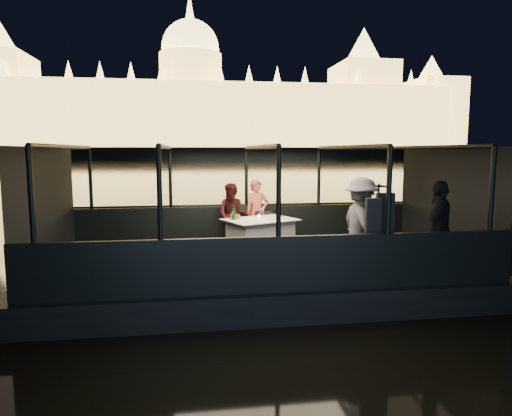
{
  "coord_description": "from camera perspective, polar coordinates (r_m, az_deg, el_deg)",
  "views": [
    {
      "loc": [
        -1.36,
        -8.87,
        2.72
      ],
      "look_at": [
        0.0,
        0.4,
        1.55
      ],
      "focal_mm": 32.0,
      "sensor_mm": 36.0,
      "label": 1
    }
  ],
  "objects": [
    {
      "name": "wine_glass_white",
      "position": [
        9.7,
        -2.94,
        -0.95
      ],
      "size": [
        0.07,
        0.07,
        0.18
      ],
      "primitive_type": null,
      "rotation": [
        0.0,
        0.0,
        0.07
      ],
      "color": "silver",
      "rests_on": "dining_table_central"
    },
    {
      "name": "plate_near",
      "position": [
        9.84,
        1.65,
        -1.34
      ],
      "size": [
        0.25,
        0.25,
        0.01
      ],
      "primitive_type": "cylinder",
      "rotation": [
        0.0,
        0.0,
        -0.06
      ],
      "color": "silver",
      "rests_on": "dining_table_central"
    },
    {
      "name": "boat_deck",
      "position": [
        9.25,
        0.36,
        -6.9
      ],
      "size": [
        8.0,
        4.0,
        0.04
      ],
      "primitive_type": "cube",
      "color": "black",
      "rests_on": "boat_hull"
    },
    {
      "name": "boat_hull",
      "position": [
        9.38,
        0.36,
        -9.75
      ],
      "size": [
        8.6,
        4.4,
        1.0
      ],
      "primitive_type": "cube",
      "color": "black",
      "rests_on": "river_water"
    },
    {
      "name": "embankment",
      "position": [
        218.88,
        -8.05,
        6.6
      ],
      "size": [
        400.0,
        140.0,
        6.0
      ],
      "primitive_type": "cube",
      "color": "#423D33",
      "rests_on": "ground"
    },
    {
      "name": "cabin_glass_starboard",
      "position": [
        7.03,
        2.84,
        2.05
      ],
      "size": [
        8.0,
        0.02,
        1.4
      ],
      "primitive_type": null,
      "color": "#99B2B2",
      "rests_on": "gunwale_starboard"
    },
    {
      "name": "cabin_glass_port",
      "position": [
        10.97,
        -1.22,
        3.88
      ],
      "size": [
        8.0,
        0.02,
        1.4
      ],
      "primitive_type": null,
      "color": "#99B2B2",
      "rests_on": "gunwale_port"
    },
    {
      "name": "chair_port_left",
      "position": [
        10.58,
        -1.58,
        -2.51
      ],
      "size": [
        0.57,
        0.57,
        0.97
      ],
      "primitive_type": "cube",
      "rotation": [
        0.0,
        0.0,
        -0.33
      ],
      "color": "black",
      "rests_on": "boat_deck"
    },
    {
      "name": "passenger_stripe",
      "position": [
        8.64,
        12.99,
        -2.18
      ],
      "size": [
        0.69,
        1.16,
        1.75
      ],
      "primitive_type": "imported",
      "rotation": [
        0.0,
        0.0,
        1.61
      ],
      "color": "silver",
      "rests_on": "boat_deck"
    },
    {
      "name": "chair_port_right",
      "position": [
        10.49,
        1.07,
        -2.6
      ],
      "size": [
        0.39,
        0.39,
        0.83
      ],
      "primitive_type": "cube",
      "rotation": [
        0.0,
        0.0,
        0.0
      ],
      "color": "black",
      "rests_on": "boat_deck"
    },
    {
      "name": "coat_stand",
      "position": [
        7.87,
        14.94,
        -2.77
      ],
      "size": [
        0.47,
        0.38,
        1.69
      ],
      "primitive_type": null,
      "rotation": [
        0.0,
        0.0,
        0.0
      ],
      "color": "black",
      "rests_on": "boat_deck"
    },
    {
      "name": "end_wall_fore",
      "position": [
        9.31,
        -24.75,
        -0.13
      ],
      "size": [
        0.02,
        4.0,
        2.3
      ],
      "primitive_type": null,
      "color": "black",
      "rests_on": "boat_deck"
    },
    {
      "name": "passenger_dark",
      "position": [
        8.61,
        21.9,
        -2.56
      ],
      "size": [
        1.01,
        1.03,
        1.73
      ],
      "primitive_type": "imported",
      "rotation": [
        0.0,
        0.0,
        3.95
      ],
      "color": "black",
      "rests_on": "boat_deck"
    },
    {
      "name": "bread_basket",
      "position": [
        9.93,
        -2.65,
        -1.08
      ],
      "size": [
        0.25,
        0.25,
        0.09
      ],
      "primitive_type": "cylinder",
      "rotation": [
        0.0,
        0.0,
        -0.15
      ],
      "color": "brown",
      "rests_on": "dining_table_central"
    },
    {
      "name": "person_woman_coral",
      "position": [
        10.71,
        0.13,
        -0.77
      ],
      "size": [
        0.63,
        0.49,
        1.56
      ],
      "primitive_type": "imported",
      "rotation": [
        0.0,
        0.0,
        0.22
      ],
      "color": "#CC5D4A",
      "rests_on": "boat_deck"
    },
    {
      "name": "wine_glass_empty",
      "position": [
        9.67,
        0.52,
        -0.97
      ],
      "size": [
        0.07,
        0.07,
        0.17
      ],
      "primitive_type": null,
      "rotation": [
        0.0,
        0.0,
        0.21
      ],
      "color": "white",
      "rests_on": "dining_table_central"
    },
    {
      "name": "wine_bottle",
      "position": [
        9.7,
        -2.81,
        -0.62
      ],
      "size": [
        0.09,
        0.09,
        0.31
      ],
      "primitive_type": "cylinder",
      "rotation": [
        0.0,
        0.0,
        0.36
      ],
      "color": "#163D17",
      "rests_on": "dining_table_central"
    },
    {
      "name": "wine_glass_red",
      "position": [
        10.08,
        0.88,
        -0.64
      ],
      "size": [
        0.06,
        0.06,
        0.18
      ],
      "primitive_type": null,
      "rotation": [
        0.0,
        0.0,
        -0.04
      ],
      "color": "silver",
      "rests_on": "dining_table_central"
    },
    {
      "name": "amber_candle",
      "position": [
        9.93,
        0.36,
        -1.07
      ],
      "size": [
        0.08,
        0.08,
        0.09
      ],
      "primitive_type": "cylinder",
      "rotation": [
        0.0,
        0.0,
        0.32
      ],
      "color": "#FFA83F",
      "rests_on": "dining_table_central"
    },
    {
      "name": "plate_far",
      "position": [
        10.02,
        -2.49,
        -1.19
      ],
      "size": [
        0.29,
        0.29,
        0.01
      ],
      "primitive_type": "cylinder",
      "rotation": [
        0.0,
        0.0,
        0.3
      ],
      "color": "white",
      "rests_on": "dining_table_central"
    },
    {
      "name": "cabin_roof_glass",
      "position": [
        8.97,
        0.37,
        7.63
      ],
      "size": [
        8.0,
        4.0,
        0.02
      ],
      "primitive_type": null,
      "color": "#99B2B2",
      "rests_on": "boat_deck"
    },
    {
      "name": "gunwale_starboard",
      "position": [
        7.22,
        2.79,
        -7.07
      ],
      "size": [
        8.0,
        0.08,
        0.9
      ],
      "primitive_type": "cube",
      "color": "black",
      "rests_on": "boat_deck"
    },
    {
      "name": "dining_table_central",
      "position": [
        9.88,
        0.53,
        -3.58
      ],
      "size": [
        1.75,
        1.54,
        0.77
      ],
      "primitive_type": "cube",
      "rotation": [
        0.0,
        0.0,
        0.41
      ],
      "color": "white",
      "rests_on": "boat_deck"
    },
    {
      "name": "gunwale_port",
      "position": [
        11.1,
        -1.2,
        -2.06
      ],
      "size": [
        8.0,
        0.08,
        0.9
      ],
      "primitive_type": "cube",
      "color": "black",
      "rests_on": "boat_deck"
    },
    {
      "name": "end_wall_aft",
      "position": [
        10.42,
        22.67,
        0.67
      ],
      "size": [
        0.02,
        4.0,
        2.3
      ],
      "primitive_type": null,
      "color": "black",
      "rests_on": "boat_deck"
    },
    {
      "name": "canopy_ribs",
      "position": [
        9.04,
        0.37,
        0.32
      ],
      "size": [
        8.0,
        4.0,
        2.3
      ],
      "primitive_type": null,
      "color": "black",
      "rests_on": "boat_deck"
    },
    {
      "name": "river_water",
      "position": [
        88.92,
        -7.5,
        5.3
      ],
      "size": [
        500.0,
        500.0,
        0.0
      ],
      "primitive_type": "plane",
      "color": "black",
      "rests_on": "ground"
    },
    {
      "name": "parliament_building",
      "position": [
        185.74,
        -8.13,
        15.18
      ],
      "size": [
        220.0,
        32.0,
        60.0
      ],
      "primitive_type": null,
      "color": "#F2D18C",
      "rests_on": "embankment"
    },
    {
      "name": "person_man_maroon",
      "position": [
        10.62,
        -2.94,
        -0.85
      ],
      "size": [
        0.85,
        0.75,
        1.48
      ],
      "primitive_type": "imported",
      "rotation": [
        0.0,
        0.0,
        -0.32
      ],
      "color": "#3A1012",
      "rests_on": "boat_deck"
    }
  ]
}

